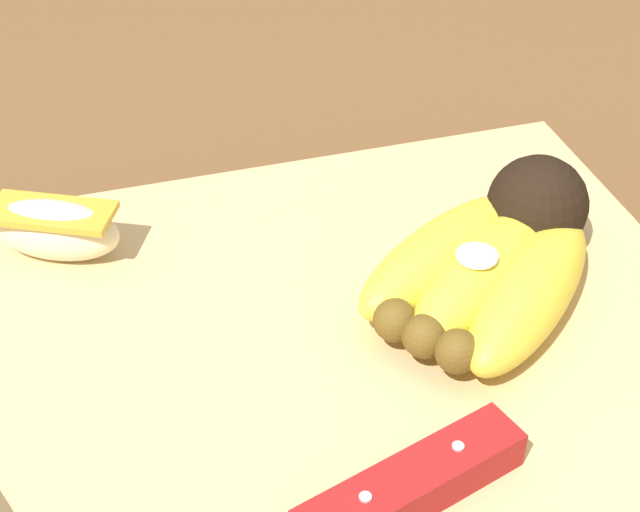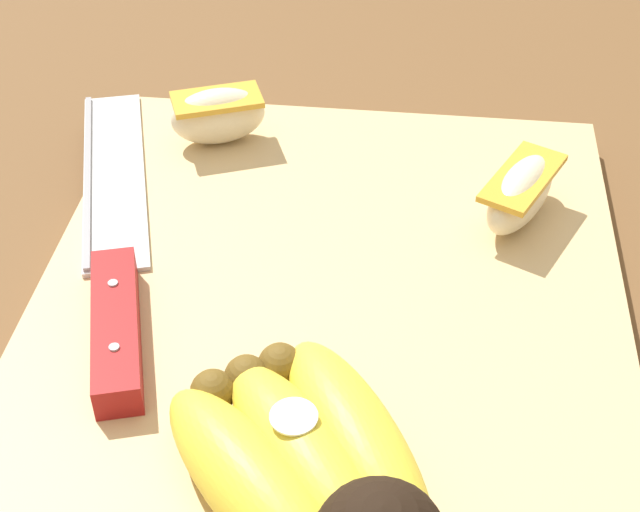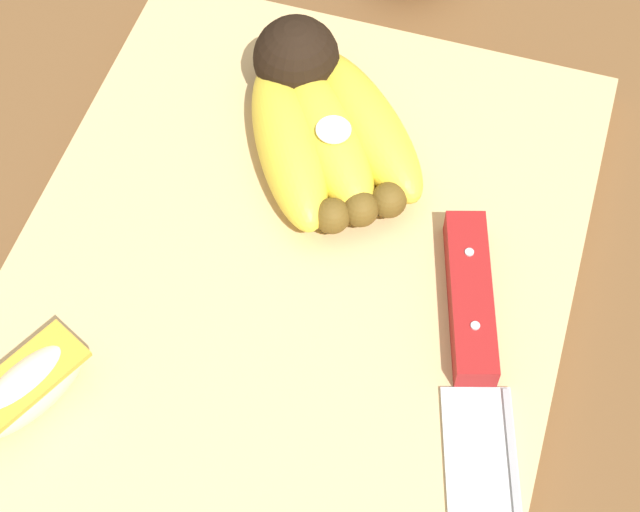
% 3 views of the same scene
% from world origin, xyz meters
% --- Properties ---
extents(ground_plane, '(6.00, 6.00, 0.00)m').
position_xyz_m(ground_plane, '(0.00, 0.00, 0.00)').
color(ground_plane, brown).
extents(cutting_board, '(0.41, 0.31, 0.02)m').
position_xyz_m(cutting_board, '(0.01, 0.02, 0.01)').
color(cutting_board, tan).
rests_on(cutting_board, ground_plane).
extents(banana_bunch, '(0.15, 0.14, 0.05)m').
position_xyz_m(banana_bunch, '(0.11, 0.03, 0.04)').
color(banana_bunch, black).
rests_on(banana_bunch, cutting_board).
extents(apple_wedge_near, '(0.07, 0.05, 0.03)m').
position_xyz_m(apple_wedge_near, '(-0.09, 0.11, 0.04)').
color(apple_wedge_near, beige).
rests_on(apple_wedge_near, cutting_board).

